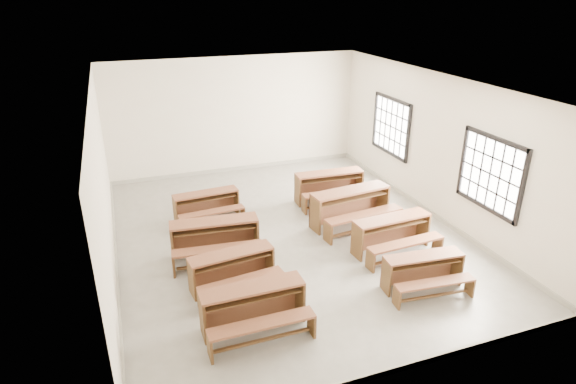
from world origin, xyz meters
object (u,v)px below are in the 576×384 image
object	(u,v)px
desk_set_5	(393,232)
desk_set_7	(330,185)
desk_set_3	(207,204)
desk_set_4	(424,270)
desk_set_0	(254,305)
desk_set_2	(215,236)
desk_set_1	(233,268)
desk_set_6	(351,205)

from	to	relation	value
desk_set_5	desk_set_7	distance (m)	2.65
desk_set_3	desk_set_4	distance (m)	4.97
desk_set_0	desk_set_2	xyz separation A→B (m)	(-0.10, 2.32, 0.02)
desk_set_3	desk_set_1	bearing A→B (deg)	-96.34
desk_set_2	desk_set_5	distance (m)	3.48
desk_set_1	desk_set_3	bearing A→B (deg)	81.30
desk_set_1	desk_set_7	xyz separation A→B (m)	(3.12, 2.79, 0.05)
desk_set_3	desk_set_7	world-z (taller)	desk_set_7
desk_set_3	desk_set_6	distance (m)	3.23
desk_set_2	desk_set_6	world-z (taller)	desk_set_6
desk_set_6	desk_set_3	bearing A→B (deg)	149.45
desk_set_1	desk_set_7	bearing A→B (deg)	35.15
desk_set_1	desk_set_0	bearing A→B (deg)	-95.11
desk_set_4	desk_set_5	xyz separation A→B (m)	(0.17, 1.31, 0.05)
desk_set_3	desk_set_5	xyz separation A→B (m)	(3.18, -2.65, 0.04)
desk_set_0	desk_set_7	world-z (taller)	desk_set_7
desk_set_2	desk_set_3	bearing A→B (deg)	90.16
desk_set_2	desk_set_7	world-z (taller)	desk_set_2
desk_set_2	desk_set_6	distance (m)	3.13
desk_set_2	desk_set_1	bearing A→B (deg)	-80.82
desk_set_7	desk_set_6	bearing A→B (deg)	-90.50
desk_set_3	desk_set_7	bearing A→B (deg)	-4.52
desk_set_5	desk_set_7	xyz separation A→B (m)	(-0.15, 2.64, 0.02)
desk_set_0	desk_set_7	bearing A→B (deg)	51.94
desk_set_5	desk_set_3	bearing A→B (deg)	136.38
desk_set_7	desk_set_3	bearing A→B (deg)	-177.16
desk_set_2	desk_set_3	size ratio (longest dim) A/B	1.17
desk_set_4	desk_set_3	bearing A→B (deg)	132.56
desk_set_1	desk_set_6	distance (m)	3.38
desk_set_4	desk_set_6	size ratio (longest dim) A/B	0.77
desk_set_3	desk_set_0	bearing A→B (deg)	-95.27
desk_set_0	desk_set_5	xyz separation A→B (m)	(3.24, 1.34, 0.00)
desk_set_0	desk_set_1	distance (m)	1.19
desk_set_6	desk_set_4	bearing A→B (deg)	-94.98
desk_set_6	desk_set_7	world-z (taller)	desk_set_6
desk_set_2	desk_set_3	world-z (taller)	desk_set_2
desk_set_4	desk_set_5	distance (m)	1.32
desk_set_0	desk_set_6	xyz separation A→B (m)	(3.01, 2.67, 0.05)
desk_set_0	desk_set_4	world-z (taller)	desk_set_0
desk_set_1	desk_set_4	distance (m)	3.31
desk_set_3	desk_set_4	world-z (taller)	desk_set_3
desk_set_3	desk_set_2	bearing A→B (deg)	-99.98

